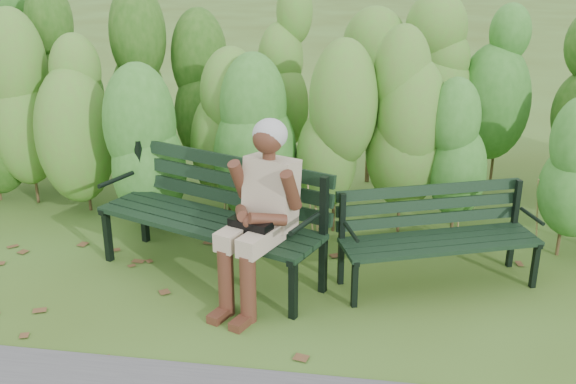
# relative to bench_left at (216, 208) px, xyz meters

# --- Properties ---
(ground) EXTENTS (80.00, 80.00, 0.00)m
(ground) POSITION_rel_bench_left_xyz_m (0.59, -0.38, -0.57)
(ground) COLOR #3B4F18
(hedge_band) EXTENTS (11.04, 1.67, 2.42)m
(hedge_band) POSITION_rel_bench_left_xyz_m (0.59, 1.48, 0.69)
(hedge_band) COLOR #47381E
(hedge_band) RESTS_ON ground
(leaf_litter) EXTENTS (5.99, 2.08, 0.01)m
(leaf_litter) POSITION_rel_bench_left_xyz_m (0.71, -0.27, -0.56)
(leaf_litter) COLOR brown
(leaf_litter) RESTS_ON ground
(bench_left) EXTENTS (2.01, 1.30, 0.96)m
(bench_left) POSITION_rel_bench_left_xyz_m (0.00, 0.00, 0.00)
(bench_left) COLOR black
(bench_left) RESTS_ON ground
(bench_right) EXTENTS (1.63, 1.01, 0.78)m
(bench_right) POSITION_rel_bench_left_xyz_m (1.76, 0.09, -0.11)
(bench_right) COLOR black
(bench_right) RESTS_ON ground
(seated_woman) EXTENTS (0.65, 0.87, 1.40)m
(seated_woman) POSITION_rel_bench_left_xyz_m (0.45, -0.39, 0.22)
(seated_woman) COLOR tan
(seated_woman) RESTS_ON ground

